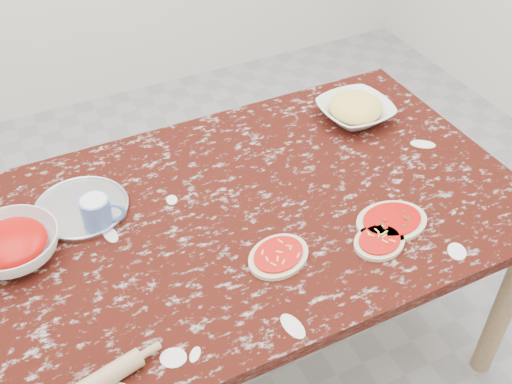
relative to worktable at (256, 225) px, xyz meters
The scene contains 10 objects.
ground 0.67m from the worktable, ahead, with size 4.00×4.00×0.00m, color gray.
worktable is the anchor object (origin of this frame).
pizza_tray 0.52m from the worktable, 156.18° to the left, with size 0.27×0.27×0.01m, color #B2B2B7.
sauce_bowl 0.70m from the worktable, behind, with size 0.25×0.25×0.08m, color white.
cheese_bowl 0.58m from the worktable, 26.15° to the left, with size 0.25×0.25×0.06m, color white.
flour_mug 0.47m from the worktable, 165.12° to the left, with size 0.12×0.09×0.10m.
pizza_left 0.24m from the worktable, 100.52° to the right, with size 0.22×0.20×0.02m.
pizza_mid 0.39m from the worktable, 51.64° to the right, with size 0.18×0.16×0.02m.
pizza_right 0.41m from the worktable, 37.73° to the right, with size 0.22×0.17×0.02m.
rolling_pin 0.72m from the worktable, 146.33° to the right, with size 0.05×0.05×0.23m, color tan.
Camera 1 is at (-0.60, -1.22, 1.98)m, focal length 43.14 mm.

